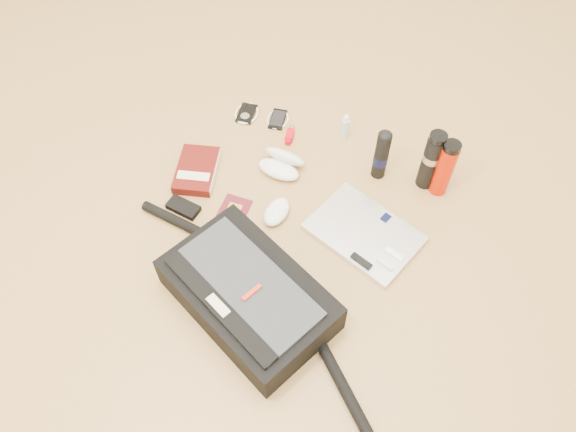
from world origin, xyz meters
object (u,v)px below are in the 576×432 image
(thermos_black, at_px, (431,160))
(thermos_red, at_px, (445,168))
(messenger_bag, at_px, (248,294))
(book, at_px, (197,170))
(laptop, at_px, (364,233))

(thermos_black, relative_size, thermos_red, 1.04)
(messenger_bag, relative_size, thermos_red, 4.20)
(book, height_order, thermos_red, thermos_red)
(laptop, xyz_separation_m, thermos_black, (0.10, 0.30, 0.11))
(laptop, xyz_separation_m, thermos_red, (0.15, 0.29, 0.10))
(messenger_bag, relative_size, laptop, 2.48)
(laptop, bearing_deg, thermos_red, 76.86)
(messenger_bag, height_order, laptop, messenger_bag)
(book, relative_size, thermos_red, 1.03)
(laptop, distance_m, book, 0.62)
(laptop, height_order, thermos_black, thermos_black)
(thermos_black, bearing_deg, thermos_red, -9.55)
(book, bearing_deg, messenger_bag, -61.45)
(book, relative_size, thermos_black, 0.99)
(thermos_black, bearing_deg, laptop, -108.95)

